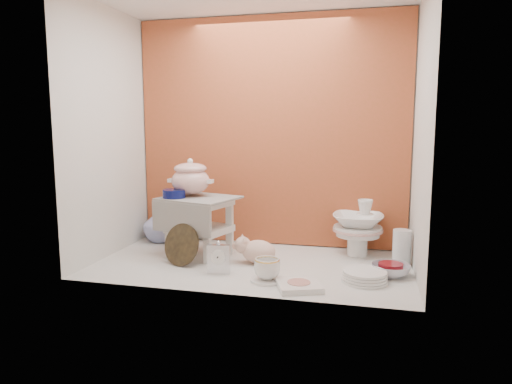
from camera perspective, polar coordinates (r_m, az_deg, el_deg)
ground at (r=2.75m, az=-0.51°, el=-8.74°), size 1.80×1.80×0.00m
niche_shell at (r=2.81m, az=0.39°, el=10.84°), size 1.86×1.03×1.53m
step_stool at (r=2.91m, az=-6.87°, el=-4.17°), size 0.50×0.46×0.36m
soup_tureen at (r=2.92m, az=-7.97°, el=1.81°), size 0.29×0.29×0.23m
cobalt_bowl at (r=2.87m, az=-9.91°, el=-0.20°), size 0.18×0.18×0.05m
floral_platter at (r=3.29m, az=-8.59°, el=-2.78°), size 0.38×0.23×0.36m
blue_white_vase at (r=3.30m, az=-11.49°, el=-3.75°), size 0.29×0.29×0.25m
lacquer_tray at (r=2.73m, az=-9.05°, el=-6.34°), size 0.26×0.16×0.24m
mantel_clock at (r=2.57m, az=-4.57°, el=-7.90°), size 0.13×0.06×0.18m
plush_pig at (r=2.73m, az=0.33°, el=-7.20°), size 0.30×0.25×0.15m
teacup_saucer at (r=2.47m, az=1.36°, el=-10.62°), size 0.20×0.20×0.01m
gold_rim_teacup at (r=2.45m, az=1.37°, el=-9.29°), size 0.14×0.14×0.11m
lattice_dish at (r=2.37m, az=5.22°, el=-11.23°), size 0.27×0.27×0.03m
dinner_plate_stack at (r=2.51m, az=13.07°, el=-9.95°), size 0.27×0.27×0.06m
crystal_bowl at (r=2.63m, az=16.02°, el=-9.11°), size 0.22×0.22×0.06m
clear_glass_vase at (r=2.82m, az=17.28°, el=-6.48°), size 0.13×0.13×0.21m
porcelain_tower at (r=2.95m, az=12.27°, el=-4.22°), size 0.40×0.40×0.35m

